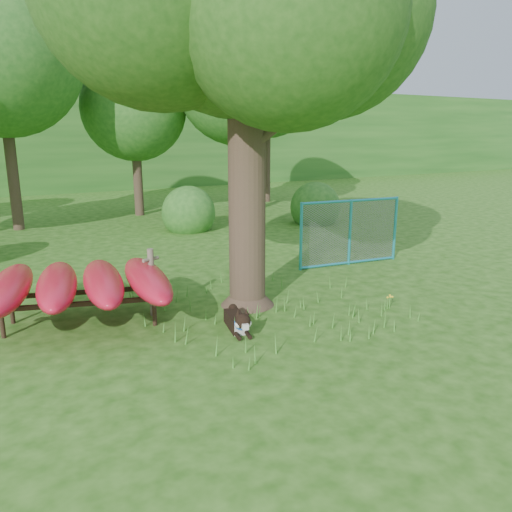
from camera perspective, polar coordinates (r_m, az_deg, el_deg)
ground at (r=8.42m, az=2.86°, el=-8.51°), size 80.00×80.00×0.00m
wooden_post at (r=9.09m, az=-11.83°, el=-2.75°), size 0.33×0.19×1.23m
kayak_rack at (r=8.94m, az=-19.44°, el=-3.00°), size 3.20×3.45×0.96m
husky_dog at (r=8.32m, az=-2.05°, el=-7.50°), size 0.45×1.08×0.49m
fence_section at (r=12.54m, az=10.69°, el=2.68°), size 2.79×0.39×2.73m
wildflower_clump at (r=9.68m, az=15.07°, el=-4.63°), size 0.12×0.11×0.26m
bg_tree_c at (r=20.39m, az=-13.78°, el=16.05°), size 4.00×4.00×6.12m
bg_tree_d at (r=19.91m, az=-1.95°, el=19.31°), size 4.80×4.80×7.50m
bg_tree_e at (r=23.99m, az=1.26°, el=18.74°), size 4.60×4.60×7.55m
shrub_right at (r=18.35m, az=6.72°, el=3.74°), size 1.80×1.80×1.80m
shrub_mid at (r=17.05m, az=-7.65°, el=2.94°), size 1.80×1.80×1.80m
wooded_hillside at (r=34.82m, az=-23.12°, el=12.48°), size 80.00×12.00×6.00m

